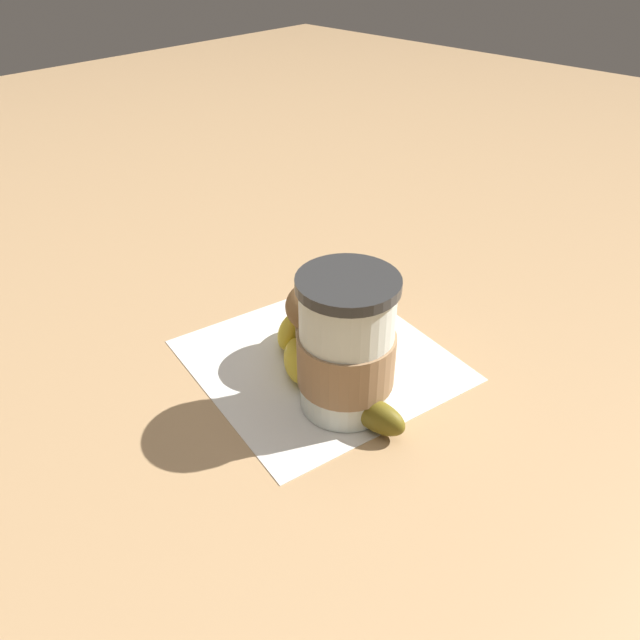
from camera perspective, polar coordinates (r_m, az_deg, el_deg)
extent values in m
plane|color=tan|center=(0.65, 0.00, -3.72)|extent=(3.00, 3.00, 0.00)
cube|color=white|center=(0.65, 0.00, -3.66)|extent=(0.29, 0.29, 0.00)
cylinder|color=silver|center=(0.56, 2.42, -2.65)|extent=(0.08, 0.08, 0.13)
cylinder|color=#2D2D2D|center=(0.52, 2.60, 3.34)|extent=(0.09, 0.09, 0.01)
cylinder|color=#997551|center=(0.57, 2.40, -3.49)|extent=(0.09, 0.09, 0.05)
cylinder|color=beige|center=(0.65, 0.53, -1.85)|extent=(0.06, 0.06, 0.04)
ellipsoid|color=olive|center=(0.62, 0.55, 1.34)|extent=(0.08, 0.08, 0.05)
ellipsoid|color=yellow|center=(0.67, -2.40, -0.85)|extent=(0.05, 0.06, 0.03)
ellipsoid|color=yellow|center=(0.62, -1.87, -3.72)|extent=(0.07, 0.06, 0.03)
ellipsoid|color=yellow|center=(0.59, 0.74, -6.58)|extent=(0.07, 0.05, 0.03)
ellipsoid|color=brown|center=(0.56, 5.30, -8.77)|extent=(0.06, 0.03, 0.03)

